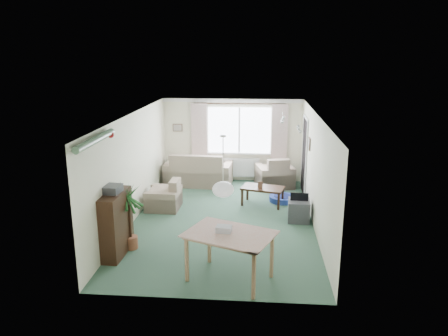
# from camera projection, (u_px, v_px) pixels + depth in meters

# --- Properties ---
(ground) EXTENTS (6.50, 6.50, 0.00)m
(ground) POSITION_uv_depth(u_px,v_px,m) (223.00, 221.00, 9.85)
(ground) COLOR #335542
(window) EXTENTS (1.80, 0.03, 1.30)m
(window) POSITION_uv_depth(u_px,v_px,m) (239.00, 130.00, 12.56)
(window) COLOR white
(curtain_rod) EXTENTS (2.60, 0.03, 0.03)m
(curtain_rod) POSITION_uv_depth(u_px,v_px,m) (239.00, 104.00, 12.28)
(curtain_rod) COLOR black
(curtain_left) EXTENTS (0.45, 0.08, 2.00)m
(curtain_left) POSITION_uv_depth(u_px,v_px,m) (199.00, 138.00, 12.61)
(curtain_left) COLOR beige
(curtain_right) EXTENTS (0.45, 0.08, 2.00)m
(curtain_right) POSITION_uv_depth(u_px,v_px,m) (279.00, 139.00, 12.43)
(curtain_right) COLOR beige
(radiator) EXTENTS (1.20, 0.10, 0.55)m
(radiator) POSITION_uv_depth(u_px,v_px,m) (239.00, 167.00, 12.80)
(radiator) COLOR white
(doorway) EXTENTS (0.03, 0.95, 2.00)m
(doorway) POSITION_uv_depth(u_px,v_px,m) (304.00, 157.00, 11.55)
(doorway) COLOR black
(pendant_lamp) EXTENTS (0.36, 0.36, 0.36)m
(pendant_lamp) POSITION_uv_depth(u_px,v_px,m) (223.00, 189.00, 7.24)
(pendant_lamp) COLOR white
(tinsel_garland) EXTENTS (1.60, 1.60, 0.12)m
(tinsel_garland) POSITION_uv_depth(u_px,v_px,m) (95.00, 140.00, 7.20)
(tinsel_garland) COLOR #196626
(bauble_cluster_a) EXTENTS (0.20, 0.20, 0.20)m
(bauble_cluster_a) POSITION_uv_depth(u_px,v_px,m) (282.00, 118.00, 10.04)
(bauble_cluster_a) COLOR silver
(bauble_cluster_b) EXTENTS (0.20, 0.20, 0.20)m
(bauble_cluster_b) POSITION_uv_depth(u_px,v_px,m) (300.00, 127.00, 8.86)
(bauble_cluster_b) COLOR silver
(wall_picture_back) EXTENTS (0.28, 0.03, 0.22)m
(wall_picture_back) POSITION_uv_depth(u_px,v_px,m) (178.00, 128.00, 12.69)
(wall_picture_back) COLOR brown
(wall_picture_right) EXTENTS (0.03, 0.24, 0.30)m
(wall_picture_right) POSITION_uv_depth(u_px,v_px,m) (309.00, 144.00, 10.45)
(wall_picture_right) COLOR brown
(sofa) EXTENTS (1.91, 1.09, 0.93)m
(sofa) POSITION_uv_depth(u_px,v_px,m) (199.00, 168.00, 12.45)
(sofa) COLOR beige
(sofa) RESTS_ON ground
(armchair_corner) EXTENTS (1.15, 1.11, 0.86)m
(armchair_corner) POSITION_uv_depth(u_px,v_px,m) (275.00, 171.00, 12.27)
(armchair_corner) COLOR beige
(armchair_corner) RESTS_ON ground
(armchair_left) EXTENTS (0.79, 0.83, 0.73)m
(armchair_left) POSITION_uv_depth(u_px,v_px,m) (163.00, 194.00, 10.53)
(armchair_left) COLOR tan
(armchair_left) RESTS_ON ground
(coffee_table) EXTENTS (1.12, 0.80, 0.46)m
(coffee_table) POSITION_uv_depth(u_px,v_px,m) (263.00, 196.00, 10.82)
(coffee_table) COLOR black
(coffee_table) RESTS_ON ground
(photo_frame) EXTENTS (0.12, 0.04, 0.16)m
(photo_frame) POSITION_uv_depth(u_px,v_px,m) (260.00, 185.00, 10.70)
(photo_frame) COLOR brown
(photo_frame) RESTS_ON coffee_table
(bookshelf) EXTENTS (0.37, 1.00, 1.20)m
(bookshelf) POSITION_uv_depth(u_px,v_px,m) (116.00, 224.00, 8.09)
(bookshelf) COLOR black
(bookshelf) RESTS_ON ground
(hifi_box) EXTENTS (0.31, 0.37, 0.14)m
(hifi_box) POSITION_uv_depth(u_px,v_px,m) (112.00, 189.00, 7.94)
(hifi_box) COLOR #3B3C40
(hifi_box) RESTS_ON bookshelf
(houseplant) EXTENTS (0.72, 0.72, 1.30)m
(houseplant) POSITION_uv_depth(u_px,v_px,m) (130.00, 217.00, 8.31)
(houseplant) COLOR #226331
(houseplant) RESTS_ON ground
(dining_table) EXTENTS (1.53, 1.29, 0.81)m
(dining_table) POSITION_uv_depth(u_px,v_px,m) (230.00, 257.00, 7.22)
(dining_table) COLOR tan
(dining_table) RESTS_ON ground
(gift_box) EXTENTS (0.27, 0.20, 0.12)m
(gift_box) POSITION_uv_depth(u_px,v_px,m) (224.00, 230.00, 7.16)
(gift_box) COLOR #B7B6C1
(gift_box) RESTS_ON dining_table
(tv_cube) EXTENTS (0.50, 0.55, 0.47)m
(tv_cube) POSITION_uv_depth(u_px,v_px,m) (299.00, 211.00, 9.80)
(tv_cube) COLOR #3F3F45
(tv_cube) RESTS_ON ground
(pet_bed) EXTENTS (0.71, 0.71, 0.14)m
(pet_bed) POSITION_uv_depth(u_px,v_px,m) (283.00, 199.00, 11.11)
(pet_bed) COLOR #21499A
(pet_bed) RESTS_ON ground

